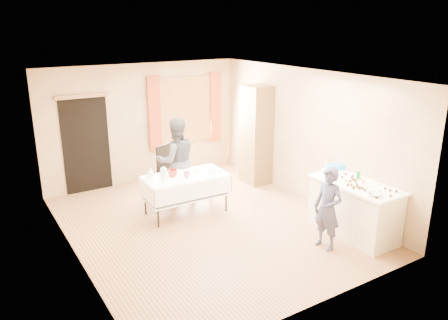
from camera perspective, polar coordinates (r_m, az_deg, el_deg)
floor at (r=7.85m, az=-2.23°, el=-8.38°), size 4.50×5.50×0.02m
ceiling at (r=7.11m, az=-2.48°, el=10.99°), size 4.50×5.50×0.02m
wall_back at (r=9.79m, az=-10.40°, el=4.74°), size 4.50×0.02×2.60m
wall_front at (r=5.29m, az=12.72°, el=-6.50°), size 4.50×0.02×2.60m
wall_left at (r=6.61m, az=-19.62°, el=-2.20°), size 0.02×5.50×2.60m
wall_right at (r=8.67m, az=10.76°, el=3.07°), size 0.02×5.50×2.60m
window_frame at (r=10.12m, az=-5.09°, el=6.53°), size 1.32×0.06×1.52m
window_pane at (r=10.10m, az=-5.05°, el=6.51°), size 1.20×0.02×1.40m
curtain_left at (r=9.75m, az=-9.06°, el=5.96°), size 0.28×0.06×1.65m
curtain_right at (r=10.44m, az=-1.13°, el=6.94°), size 0.28×0.06×1.65m
doorway at (r=9.45m, az=-17.55°, el=1.87°), size 0.95×0.04×2.00m
door_lintel at (r=9.22m, az=-18.08°, el=7.95°), size 1.05×0.06×0.08m
cabinet at (r=9.53m, az=4.22°, el=3.25°), size 0.50×0.60×2.15m
counter at (r=7.62m, az=16.60°, el=-6.16°), size 0.73×1.53×0.91m
party_table at (r=8.13m, az=-5.02°, el=-4.00°), size 1.55×0.82×0.75m
chair at (r=9.23m, az=-7.03°, el=-2.36°), size 0.54×0.54×1.00m
girl at (r=6.98m, az=13.41°, el=-6.20°), size 0.57×0.45×1.33m
woman at (r=8.58m, az=-6.24°, el=-0.06°), size 1.04×0.92×1.68m
soda_can at (r=7.64m, az=17.14°, el=-1.95°), size 0.07×0.07×0.12m
mixing_bowl at (r=6.99m, az=18.99°, el=-4.28°), size 0.34×0.34×0.05m
foam_block at (r=7.76m, az=13.20°, el=-1.49°), size 0.18×0.15×0.08m
blue_basket at (r=8.05m, az=14.32°, el=-0.88°), size 0.32×0.24×0.08m
pitcher at (r=7.75m, az=-7.89°, el=-1.92°), size 0.13×0.13×0.22m
cup_red at (r=7.95m, az=-6.72°, el=-1.71°), size 0.27×0.27×0.13m
cup_rainbow at (r=7.86m, az=-4.91°, el=-1.96°), size 0.15×0.15×0.11m
small_bowl at (r=8.20m, az=-3.52°, el=-1.31°), size 0.21×0.21×0.05m
pastry_tray at (r=8.11m, az=-1.40°, el=-1.62°), size 0.30×0.23×0.02m
bottle at (r=7.95m, az=-9.55°, el=-1.67°), size 0.09×0.09×0.17m
cake_balls at (r=7.35m, az=17.33°, el=-3.07°), size 0.51×1.13×0.04m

